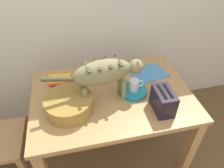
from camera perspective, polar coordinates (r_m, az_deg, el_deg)
name	(u,v)px	position (r m, az deg, el deg)	size (l,w,h in m)	color
wall_rear	(90,1)	(1.97, -6.18, 21.71)	(5.32, 0.11, 2.50)	silver
dining_table	(112,102)	(1.69, 0.00, -5.06)	(1.23, 0.84, 0.76)	#AE814E
cat	(106,73)	(1.42, -1.79, 3.01)	(0.70, 0.19, 0.35)	olive
saucer_bowl	(133,91)	(1.63, 5.84, -1.93)	(0.21, 0.21, 0.03)	teal
coffee_mug	(134,85)	(1.59, 6.13, -0.21)	(0.12, 0.08, 0.09)	white
magazine	(148,73)	(1.85, 9.96, 2.93)	(0.30, 0.22, 0.01)	#4388C5
book_stack	(60,80)	(1.78, -13.94, 1.13)	(0.20, 0.14, 0.04)	red
wicker_basket	(69,104)	(1.49, -11.69, -5.36)	(0.34, 0.34, 0.11)	olive
toaster	(163,101)	(1.49, 13.84, -4.45)	(0.12, 0.20, 0.18)	black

